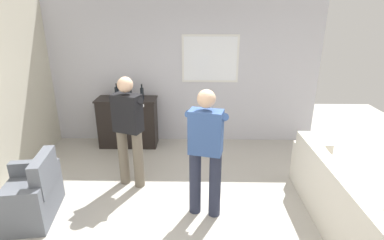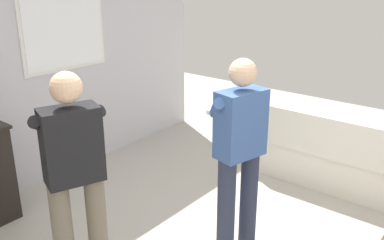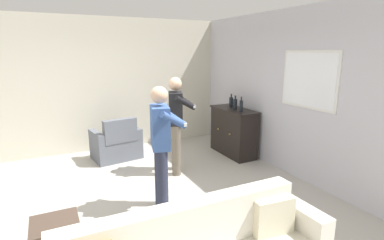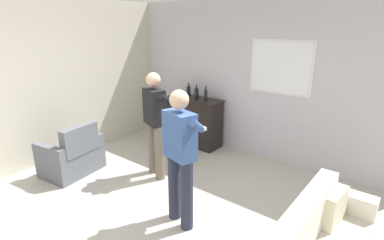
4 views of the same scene
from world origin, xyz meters
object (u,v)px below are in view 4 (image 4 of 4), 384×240
(bottle_spirits_clear, at_px, (197,94))
(person_standing_right, at_px, (181,153))
(bottle_wine_green, at_px, (206,95))
(armchair, at_px, (73,156))
(sideboard_cabinet, at_px, (194,121))
(bottle_liquor_amber, at_px, (189,91))
(person_standing_left, at_px, (156,120))

(bottle_spirits_clear, height_order, person_standing_right, person_standing_right)
(bottle_wine_green, xyz_separation_m, person_standing_right, (1.14, -2.06, -0.14))
(armchair, height_order, sideboard_cabinet, sideboard_cabinet)
(bottle_wine_green, relative_size, bottle_spirits_clear, 1.04)
(bottle_spirits_clear, bearing_deg, sideboard_cabinet, 157.92)
(armchair, height_order, bottle_spirits_clear, bottle_spirits_clear)
(sideboard_cabinet, bearing_deg, bottle_liquor_amber, 165.75)
(armchair, distance_m, sideboard_cabinet, 2.37)
(sideboard_cabinet, xyz_separation_m, person_standing_left, (0.36, -1.43, 0.45))
(sideboard_cabinet, height_order, bottle_spirits_clear, bottle_spirits_clear)
(armchair, xyz_separation_m, person_standing_left, (1.14, 0.80, 0.65))
(sideboard_cabinet, height_order, person_standing_right, person_standing_right)
(sideboard_cabinet, bearing_deg, bottle_spirits_clear, -22.08)
(sideboard_cabinet, distance_m, person_standing_left, 1.54)
(bottle_spirits_clear, relative_size, person_standing_left, 0.17)
(person_standing_left, relative_size, person_standing_right, 1.00)
(armchair, relative_size, sideboard_cabinet, 0.85)
(armchair, xyz_separation_m, person_standing_right, (2.24, 0.12, 0.65))
(sideboard_cabinet, xyz_separation_m, bottle_liquor_amber, (-0.18, 0.05, 0.59))
(sideboard_cabinet, relative_size, person_standing_right, 0.68)
(armchair, distance_m, bottle_spirits_clear, 2.49)
(bottle_liquor_amber, distance_m, person_standing_right, 2.72)
(bottle_liquor_amber, height_order, person_standing_right, person_standing_right)
(armchair, bearing_deg, bottle_wine_green, 63.23)
(sideboard_cabinet, height_order, bottle_wine_green, bottle_wine_green)
(sideboard_cabinet, bearing_deg, armchair, -109.28)
(bottle_liquor_amber, height_order, person_standing_left, person_standing_left)
(bottle_liquor_amber, relative_size, person_standing_left, 0.17)
(armchair, relative_size, bottle_spirits_clear, 3.44)
(bottle_wine_green, distance_m, person_standing_right, 2.36)
(armchair, xyz_separation_m, bottle_liquor_amber, (0.60, 2.28, 0.78))
(sideboard_cabinet, xyz_separation_m, bottle_spirits_clear, (0.08, -0.03, 0.59))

